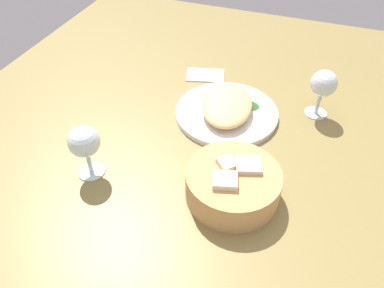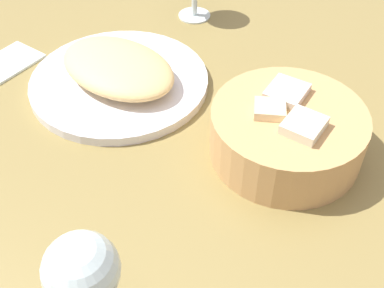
% 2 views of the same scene
% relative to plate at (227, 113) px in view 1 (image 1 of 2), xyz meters
% --- Properties ---
extents(ground_plane, '(1.40, 1.40, 0.02)m').
position_rel_plate_xyz_m(ground_plane, '(0.05, -0.01, -0.02)').
color(ground_plane, olive).
extents(plate, '(0.27, 0.27, 0.01)m').
position_rel_plate_xyz_m(plate, '(0.00, 0.00, 0.00)').
color(plate, silver).
rests_on(plate, ground_plane).
extents(omelette, '(0.21, 0.16, 0.04)m').
position_rel_plate_xyz_m(omelette, '(0.00, 0.00, 0.03)').
color(omelette, '#EAC37C').
rests_on(omelette, plate).
extents(lettuce_garnish, '(0.04, 0.04, 0.02)m').
position_rel_plate_xyz_m(lettuce_garnish, '(-0.04, 0.06, 0.02)').
color(lettuce_garnish, '#418938').
rests_on(lettuce_garnish, plate).
extents(bread_basket, '(0.19, 0.19, 0.08)m').
position_rel_plate_xyz_m(bread_basket, '(0.25, 0.09, 0.03)').
color(bread_basket, tan).
rests_on(bread_basket, ground_plane).
extents(wine_glass_near, '(0.07, 0.07, 0.12)m').
position_rel_plate_xyz_m(wine_glass_near, '(0.30, -0.23, 0.08)').
color(wine_glass_near, silver).
rests_on(wine_glass_near, ground_plane).
extents(wine_glass_far, '(0.07, 0.07, 0.13)m').
position_rel_plate_xyz_m(wine_glass_far, '(-0.09, 0.22, 0.08)').
color(wine_glass_far, silver).
rests_on(wine_glass_far, ground_plane).
extents(folded_napkin, '(0.10, 0.12, 0.01)m').
position_rel_plate_xyz_m(folded_napkin, '(-0.16, -0.11, -0.00)').
color(folded_napkin, white).
rests_on(folded_napkin, ground_plane).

